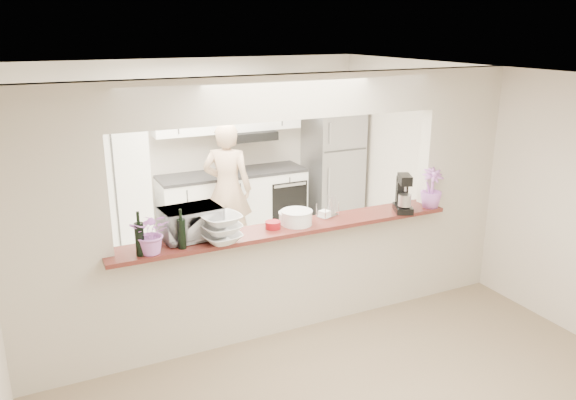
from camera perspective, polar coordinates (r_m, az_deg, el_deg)
floor at (r=5.81m, az=-0.19°, el=-12.73°), size 6.00×6.00×0.00m
tile_overlay at (r=7.08m, az=-5.63°, el=-7.00°), size 5.00×2.90×0.01m
partition at (r=5.23m, az=-0.21°, el=1.50°), size 5.00×0.15×2.50m
bar_counter at (r=5.54m, az=-0.17°, el=-7.58°), size 3.40×0.38×1.09m
kitchen_cabinets at (r=7.77m, az=-10.14°, el=2.60°), size 3.15×0.62×2.25m
refrigerator at (r=8.58m, az=4.56°, el=3.33°), size 0.75×0.70×1.70m
flower_left at (r=4.76m, az=-13.69°, el=-3.25°), size 0.41×0.39×0.36m
wine_bottle_a at (r=4.83m, az=-10.76°, el=-3.33°), size 0.07×0.07×0.35m
wine_bottle_b at (r=4.76m, az=-14.84°, el=-3.80°), size 0.08×0.08×0.38m
toaster_oven at (r=5.04m, az=-9.83°, el=-2.33°), size 0.54×0.39×0.29m
serving_bowls at (r=4.91m, az=-6.75°, el=-2.97°), size 0.38×0.38×0.25m
plate_stack_a at (r=5.34m, az=0.89°, el=-1.79°), size 0.30×0.30×0.14m
plate_stack_b at (r=5.40m, az=0.62°, el=-1.77°), size 0.30×0.30×0.10m
red_bowl at (r=5.25m, az=-1.54°, el=-2.54°), size 0.15×0.15×0.07m
tan_bowl at (r=5.33m, az=0.42°, el=-2.21°), size 0.15×0.15×0.07m
utensil_caddy at (r=5.57m, az=4.05°, el=-0.82°), size 0.25×0.20×0.21m
stand_mixer at (r=5.81m, az=11.65°, el=0.52°), size 0.26×0.31×0.39m
flower_right at (r=6.00m, az=14.36°, el=1.18°), size 0.27×0.27×0.41m
person at (r=7.33m, az=-6.16°, el=1.08°), size 0.76×0.70×1.75m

